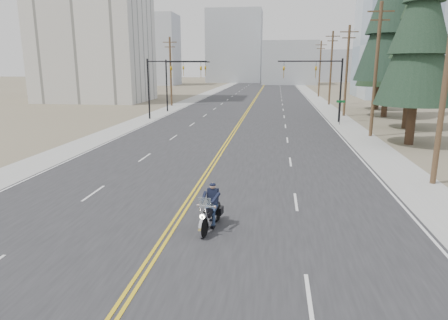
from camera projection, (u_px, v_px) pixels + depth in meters
The scene contains 27 objects.
ground_plane at pixel (170, 231), 15.49m from camera, with size 400.00×400.00×0.00m, color #776D56.
road at pixel (257, 96), 83.02m from camera, with size 20.00×200.00×0.01m, color #303033.
sidewalk_left at pixel (203, 96), 84.46m from camera, with size 3.00×200.00×0.01m, color #A5A5A0.
sidewalk_right at pixel (313, 97), 81.58m from camera, with size 3.00×200.00×0.01m, color #A5A5A0.
traffic_mast_left at pixel (165, 77), 46.34m from camera, with size 7.10×0.26×7.00m.
traffic_mast_right at pixel (323, 78), 44.09m from camera, with size 7.10×0.26×7.00m.
traffic_mast_far at pixel (178, 76), 54.11m from camera, with size 6.10×0.26×7.00m.
street_sign at pixel (340, 108), 42.66m from camera, with size 0.90×0.06×2.62m.
utility_pole_a at pixel (446, 76), 20.31m from camera, with size 2.20×0.30×11.00m.
utility_pole_b at pixel (376, 69), 34.73m from camera, with size 2.20×0.30×11.50m.
utility_pole_c at pixel (347, 70), 49.26m from camera, with size 2.20×0.30×11.00m.
utility_pole_d at pixel (331, 67), 63.67m from camera, with size 2.20×0.30×11.50m.
utility_pole_e at pixel (320, 68), 80.13m from camera, with size 2.20×0.30×11.00m.
utility_pole_left at pixel (171, 70), 62.09m from camera, with size 2.20×0.30×10.50m.
apartment_block at pixel (92, 13), 68.57m from camera, with size 18.00×14.00×30.00m, color silver.
glass_building at pixel (425, 45), 76.70m from camera, with size 24.00×16.00×20.00m, color #9EB5CC.
haze_bldg_a at pixel (156, 50), 128.26m from camera, with size 14.00×12.00×22.00m, color #B7BCC6.
haze_bldg_b at pixel (289, 63), 133.46m from camera, with size 18.00×14.00×14.00m, color #ADB2B7.
haze_bldg_c at pixel (404, 55), 114.52m from camera, with size 16.00×12.00×18.00m, color #B7BCC6.
haze_bldg_d at pixel (235, 47), 149.04m from camera, with size 20.00×15.00×26.00m, color #ADB2B7.
haze_bldg_e at pixel (331, 66), 155.68m from camera, with size 14.00×14.00×12.00m, color #B7BCC6.
haze_bldg_f at pixel (128, 60), 145.30m from camera, with size 12.00×12.00×16.00m, color #ADB2B7.
motorcyclist at pixel (210, 207), 15.47m from camera, with size 0.98×2.30×1.79m, color black, non-canonical shape.
conifer_near at pixel (421, 26), 30.31m from camera, with size 6.04×6.04×15.99m.
conifer_mid at pixel (415, 37), 38.56m from camera, with size 5.84×5.84×15.58m.
conifer_tall at pixel (394, 8), 46.74m from camera, with size 7.99×7.99×22.21m.
conifer_far at pixel (382, 41), 55.87m from camera, with size 6.26×6.26×16.77m.
Camera 1 is at (3.93, -14.04, 6.26)m, focal length 32.00 mm.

